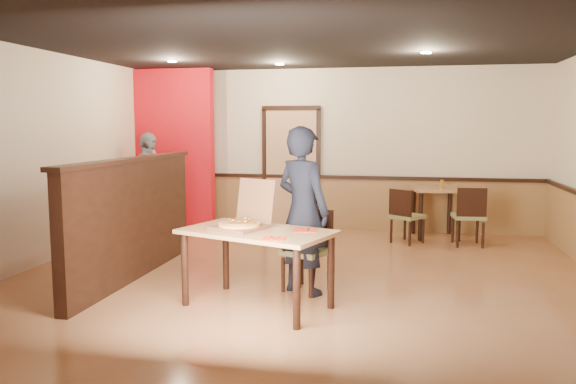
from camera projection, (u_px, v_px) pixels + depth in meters
name	position (u px, v px, depth m)	size (l,w,h in m)	color
floor	(301.00, 282.00, 6.55)	(7.00, 7.00, 0.00)	#AC6B43
ceiling	(302.00, 37.00, 6.22)	(7.00, 7.00, 0.00)	black
wall_back	(337.00, 149.00, 9.79)	(7.00, 7.00, 0.00)	beige
wall_left	(29.00, 159.00, 7.07)	(7.00, 7.00, 0.00)	beige
wainscot_back	(336.00, 204.00, 9.87)	(7.00, 0.04, 0.90)	olive
chair_rail_back	(336.00, 177.00, 9.80)	(7.00, 0.06, 0.06)	black
back_door	(291.00, 169.00, 9.95)	(0.90, 0.06, 2.10)	tan
booth_partition	(133.00, 217.00, 6.66)	(0.20, 3.10, 1.44)	black
red_accent_panel	(169.00, 149.00, 9.88)	(1.60, 0.20, 2.78)	red
spot_a	(172.00, 61.00, 8.43)	(0.14, 0.14, 0.02)	beige
spot_b	(280.00, 64.00, 8.81)	(0.14, 0.14, 0.02)	beige
spot_c	(426.00, 52.00, 7.40)	(0.14, 0.14, 0.02)	beige
main_table	(257.00, 241.00, 5.59)	(1.67, 1.28, 0.79)	#B17B4A
diner_chair	(310.00, 246.00, 6.21)	(0.59, 0.59, 0.90)	olive
side_chair_left	(405.00, 214.00, 8.64)	(0.59, 0.59, 0.85)	olive
side_chair_right	(469.00, 214.00, 8.44)	(0.49, 0.49, 0.90)	olive
side_table	(436.00, 199.00, 9.11)	(0.87, 0.87, 0.81)	#B17B4A
diner	(303.00, 211.00, 6.04)	(0.66, 0.44, 1.81)	black
passerby	(148.00, 184.00, 9.31)	(1.00, 0.42, 1.71)	gray
pizza_box	(242.00, 222.00, 5.66)	(0.63, 0.67, 0.48)	brown
pizza	(239.00, 224.00, 5.62)	(0.42, 0.42, 0.03)	#EB9F55
napkin_near	(274.00, 238.00, 5.14)	(0.22, 0.22, 0.01)	red
napkin_far	(305.00, 230.00, 5.55)	(0.25, 0.25, 0.01)	red
condiment	(442.00, 184.00, 9.00)	(0.05, 0.05, 0.14)	#98631B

